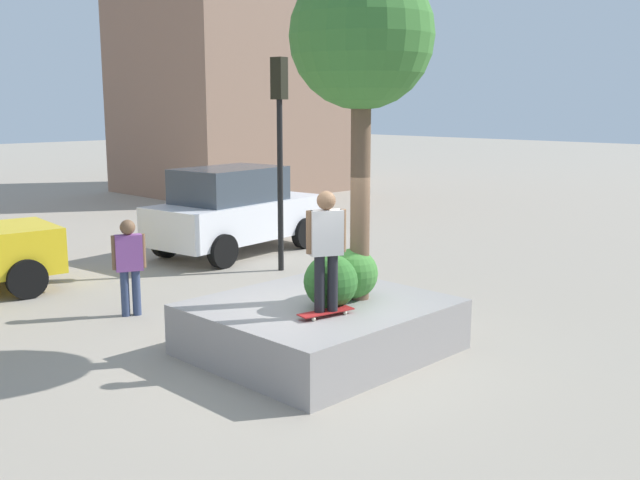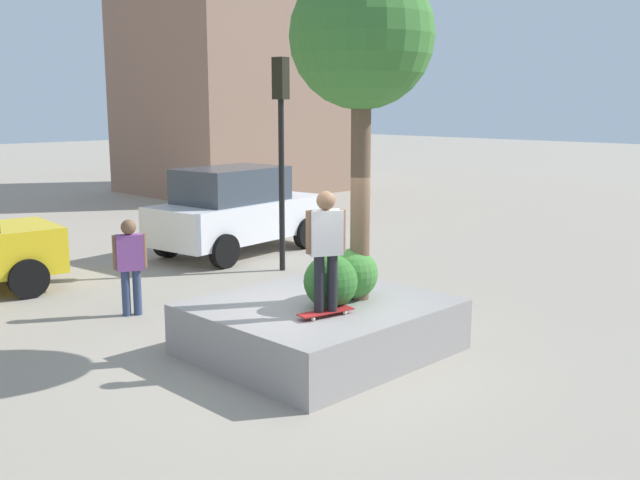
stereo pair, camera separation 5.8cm
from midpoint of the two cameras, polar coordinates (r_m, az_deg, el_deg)
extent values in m
plane|color=#9E9384|center=(10.41, -0.86, -9.15)|extent=(120.00, 120.00, 0.00)
cube|color=gray|center=(10.56, -0.16, -6.77)|extent=(3.29, 2.93, 0.73)
cylinder|color=brown|center=(10.37, 3.00, 3.85)|extent=(0.28, 0.28, 3.14)
sphere|color=#3D7A33|center=(10.34, 3.11, 15.60)|extent=(2.00, 2.00, 2.00)
sphere|color=#2D6628|center=(10.07, 0.68, -3.25)|extent=(0.75, 0.75, 0.75)
sphere|color=#3D7A33|center=(10.60, 2.42, -2.62)|extent=(0.73, 0.73, 0.73)
cube|color=#A51E1E|center=(9.75, 0.30, -5.61)|extent=(0.82, 0.35, 0.02)
sphere|color=beige|center=(9.97, 1.23, -5.46)|extent=(0.06, 0.06, 0.06)
sphere|color=beige|center=(9.84, 1.81, -5.68)|extent=(0.06, 0.06, 0.06)
sphere|color=beige|center=(9.69, -1.23, -5.94)|extent=(0.06, 0.06, 0.06)
sphere|color=beige|center=(9.55, -0.67, -6.18)|extent=(0.06, 0.06, 0.06)
cylinder|color=black|center=(9.62, -0.21, -3.43)|extent=(0.14, 0.14, 0.76)
cylinder|color=black|center=(9.68, 0.82, -3.35)|extent=(0.14, 0.14, 0.76)
cube|color=silver|center=(9.51, 0.31, 0.58)|extent=(0.47, 0.36, 0.60)
cylinder|color=brown|center=(9.44, -0.99, 0.60)|extent=(0.09, 0.09, 0.56)
cylinder|color=brown|center=(9.58, 1.59, 0.75)|extent=(0.09, 0.09, 0.56)
sphere|color=brown|center=(9.44, 0.31, 3.10)|extent=(0.25, 0.25, 0.25)
cylinder|color=black|center=(14.43, -21.99, -2.83)|extent=(0.75, 0.31, 0.73)
cube|color=white|center=(17.54, -6.58, 1.64)|extent=(4.62, 2.39, 0.88)
cube|color=#38424C|center=(17.28, -7.15, 4.30)|extent=(2.66, 1.93, 0.80)
cylinder|color=black|center=(19.26, -5.62, 1.12)|extent=(0.77, 0.31, 0.75)
cylinder|color=black|center=(18.06, -1.31, 0.54)|extent=(0.77, 0.31, 0.75)
cylinder|color=black|center=(17.33, -12.02, -0.11)|extent=(0.77, 0.31, 0.75)
cylinder|color=black|center=(15.99, -7.68, -0.86)|extent=(0.77, 0.31, 0.75)
cylinder|color=black|center=(15.45, -3.22, 4.18)|extent=(0.12, 0.12, 3.60)
cube|color=black|center=(15.36, -3.31, 12.46)|extent=(0.28, 0.32, 0.85)
sphere|color=red|center=(15.49, -2.97, 13.36)|extent=(0.14, 0.14, 0.14)
sphere|color=gold|center=(15.48, -2.96, 12.32)|extent=(0.14, 0.14, 0.14)
sphere|color=green|center=(15.47, -2.95, 11.29)|extent=(0.14, 0.14, 0.14)
cylinder|color=navy|center=(12.71, -15.07, -4.05)|extent=(0.14, 0.14, 0.78)
cylinder|color=navy|center=(12.73, -14.24, -3.99)|extent=(0.14, 0.14, 0.78)
cube|color=#8C4C99|center=(12.56, -14.80, -0.97)|extent=(0.48, 0.35, 0.61)
cylinder|color=brown|center=(12.54, -15.85, -0.96)|extent=(0.09, 0.09, 0.57)
cylinder|color=brown|center=(12.59, -13.77, -0.82)|extent=(0.09, 0.09, 0.57)
sphere|color=brown|center=(12.49, -14.90, 0.97)|extent=(0.25, 0.25, 0.25)
camera|label=1|loc=(0.03, -90.16, -0.03)|focal=41.07mm
camera|label=2|loc=(0.03, 89.84, 0.03)|focal=41.07mm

